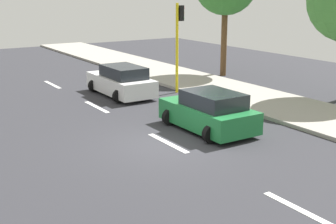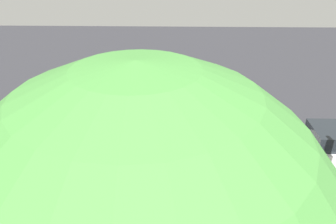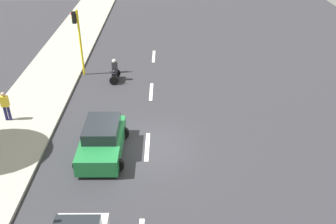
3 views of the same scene
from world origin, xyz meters
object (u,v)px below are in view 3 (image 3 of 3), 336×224
car_green (102,140)px  traffic_light_midblock (78,34)px  pedestrian_near_signal (5,105)px  motorcycle (115,72)px

car_green → traffic_light_midblock: size_ratio=0.88×
pedestrian_near_signal → traffic_light_midblock: 7.17m
car_green → motorcycle: (0.35, -8.11, -0.07)m
pedestrian_near_signal → car_green: bearing=152.9°
pedestrian_near_signal → traffic_light_midblock: size_ratio=0.38×
motorcycle → pedestrian_near_signal: bearing=45.1°
motorcycle → pedestrian_near_signal: size_ratio=0.91×
car_green → motorcycle: bearing=-87.6°
pedestrian_near_signal → motorcycle: bearing=-134.9°
car_green → pedestrian_near_signal: bearing=-27.1°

